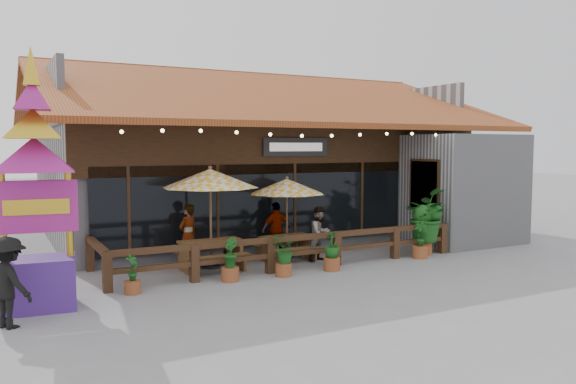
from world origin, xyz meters
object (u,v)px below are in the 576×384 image
thai_sign_tower (35,161)px  picnic_table_right (287,244)px  tropical_plant (424,217)px  umbrella_right (287,187)px  picnic_table_left (211,250)px  pedestrian (9,282)px  umbrella_left (210,179)px

thai_sign_tower → picnic_table_right: bearing=16.4°
tropical_plant → umbrella_right: bearing=159.9°
tropical_plant → picnic_table_right: bearing=164.0°
picnic_table_left → pedestrian: pedestrian is taller
thai_sign_tower → tropical_plant: (10.59, 0.78, -1.81)m
picnic_table_right → thai_sign_tower: thai_sign_tower is taller
pedestrian → thai_sign_tower: bearing=-62.2°
picnic_table_right → pedestrian: 7.72m
umbrella_right → tropical_plant: umbrella_right is taller
umbrella_left → thai_sign_tower: size_ratio=0.56×
tropical_plant → picnic_table_left: bearing=171.4°
picnic_table_left → picnic_table_right: bearing=4.8°
picnic_table_left → pedestrian: 5.53m
umbrella_left → umbrella_right: bearing=5.2°
thai_sign_tower → pedestrian: 2.40m
umbrella_left → picnic_table_left: 1.86m
thai_sign_tower → pedestrian: (-0.55, -1.01, -2.11)m
umbrella_left → picnic_table_left: umbrella_left is taller
umbrella_right → picnic_table_left: 2.95m
thai_sign_tower → umbrella_left: bearing=24.6°
picnic_table_left → tropical_plant: size_ratio=0.85×
umbrella_left → thai_sign_tower: (-4.33, -1.98, 0.56)m
picnic_table_right → thai_sign_tower: 7.28m
picnic_table_left → picnic_table_right: (2.33, 0.20, -0.05)m
picnic_table_left → tropical_plant: tropical_plant is taller
picnic_table_right → tropical_plant: size_ratio=0.81×
tropical_plant → thai_sign_tower: bearing=-175.8°
pedestrian → picnic_table_left: bearing=-93.6°
picnic_table_right → tropical_plant: bearing=-16.0°
umbrella_left → pedestrian: 5.93m
umbrella_left → umbrella_right: umbrella_left is taller
umbrella_left → thai_sign_tower: bearing=-155.4°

